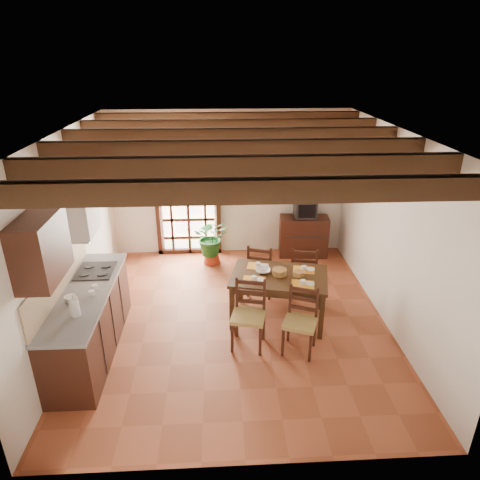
{
  "coord_description": "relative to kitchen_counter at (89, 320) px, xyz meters",
  "views": [
    {
      "loc": [
        -0.22,
        -5.45,
        3.73
      ],
      "look_at": [
        0.1,
        0.4,
        1.15
      ],
      "focal_mm": 32.0,
      "sensor_mm": 36.0,
      "label": 1
    }
  ],
  "objects": [
    {
      "name": "ground_plane",
      "position": [
        1.96,
        0.6,
        -0.47
      ],
      "size": [
        5.0,
        5.0,
        0.0
      ],
      "primitive_type": "plane",
      "color": "brown"
    },
    {
      "name": "room_shell",
      "position": [
        1.96,
        0.6,
        1.34
      ],
      "size": [
        4.52,
        5.02,
        2.81
      ],
      "color": "silver",
      "rests_on": "ground_plane"
    },
    {
      "name": "ceiling_beams",
      "position": [
        1.96,
        0.6,
        2.22
      ],
      "size": [
        4.5,
        4.34,
        0.2
      ],
      "color": "black",
      "rests_on": "room_shell"
    },
    {
      "name": "french_door",
      "position": [
        1.16,
        3.05,
        0.7
      ],
      "size": [
        1.26,
        0.11,
        2.32
      ],
      "color": "white",
      "rests_on": "ground_plane"
    },
    {
      "name": "kitchen_counter",
      "position": [
        0.0,
        0.0,
        0.0
      ],
      "size": [
        0.64,
        2.25,
        1.38
      ],
      "color": "#32170F",
      "rests_on": "ground_plane"
    },
    {
      "name": "upper_cabinet",
      "position": [
        -0.12,
        -0.7,
        1.38
      ],
      "size": [
        0.35,
        0.8,
        0.7
      ],
      "primitive_type": "cube",
      "color": "#32170F",
      "rests_on": "room_shell"
    },
    {
      "name": "range_hood",
      "position": [
        -0.09,
        0.55,
        1.26
      ],
      "size": [
        0.38,
        0.6,
        0.54
      ],
      "color": "white",
      "rests_on": "room_shell"
    },
    {
      "name": "counter_items",
      "position": [
        0.0,
        0.09,
        0.49
      ],
      "size": [
        0.5,
        1.43,
        0.25
      ],
      "color": "black",
      "rests_on": "kitchen_counter"
    },
    {
      "name": "dining_table",
      "position": [
        2.61,
        0.61,
        0.18
      ],
      "size": [
        1.55,
        1.17,
        0.75
      ],
      "rotation": [
        0.0,
        0.0,
        -0.22
      ],
      "color": "#392312",
      "rests_on": "ground_plane"
    },
    {
      "name": "chair_near_left",
      "position": [
        2.12,
        -0.01,
        -0.17
      ],
      "size": [
        0.53,
        0.51,
        0.96
      ],
      "rotation": [
        0.0,
        0.0,
        -0.23
      ],
      "color": "#A18544",
      "rests_on": "ground_plane"
    },
    {
      "name": "chair_near_right",
      "position": [
        2.79,
        -0.16,
        -0.19
      ],
      "size": [
        0.54,
        0.53,
        0.91
      ],
      "rotation": [
        0.0,
        0.0,
        -0.38
      ],
      "color": "#A18544",
      "rests_on": "ground_plane"
    },
    {
      "name": "chair_far_left",
      "position": [
        2.43,
        1.37,
        -0.19
      ],
      "size": [
        0.53,
        0.52,
        0.92
      ],
      "rotation": [
        0.0,
        0.0,
        2.81
      ],
      "color": "#A18544",
      "rests_on": "ground_plane"
    },
    {
      "name": "chair_far_right",
      "position": [
        3.1,
        1.22,
        -0.18
      ],
      "size": [
        0.52,
        0.5,
        0.95
      ],
      "rotation": [
        0.0,
        0.0,
        2.93
      ],
      "color": "#A18544",
      "rests_on": "ground_plane"
    },
    {
      "name": "table_setting",
      "position": [
        2.61,
        0.61,
        0.3
      ],
      "size": [
        1.01,
        0.67,
        0.09
      ],
      "rotation": [
        0.0,
        0.0,
        -0.22
      ],
      "color": "orange",
      "rests_on": "dining_table"
    },
    {
      "name": "table_bowl",
      "position": [
        2.38,
        0.71,
        0.3
      ],
      "size": [
        0.24,
        0.24,
        0.05
      ],
      "primitive_type": "imported",
      "rotation": [
        0.0,
        0.0,
        -0.13
      ],
      "color": "white",
      "rests_on": "dining_table"
    },
    {
      "name": "sideboard",
      "position": [
        3.41,
        2.83,
        -0.08
      ],
      "size": [
        0.97,
        0.5,
        0.8
      ],
      "primitive_type": "cube",
      "rotation": [
        0.0,
        0.0,
        -0.09
      ],
      "color": "#32170F",
      "rests_on": "ground_plane"
    },
    {
      "name": "crt_tv",
      "position": [
        3.41,
        2.82,
        0.51
      ],
      "size": [
        0.41,
        0.38,
        0.35
      ],
      "rotation": [
        0.0,
        0.0,
        -0.0
      ],
      "color": "black",
      "rests_on": "sideboard"
    },
    {
      "name": "fuse_box",
      "position": [
        3.46,
        3.08,
        1.28
      ],
      "size": [
        0.25,
        0.03,
        0.32
      ],
      "primitive_type": "cube",
      "color": "white",
      "rests_on": "room_shell"
    },
    {
      "name": "plant_pot",
      "position": [
        1.6,
        2.55,
        -0.36
      ],
      "size": [
        0.33,
        0.33,
        0.2
      ],
      "primitive_type": "cone",
      "color": "maroon",
      "rests_on": "ground_plane"
    },
    {
      "name": "potted_plant",
      "position": [
        1.6,
        2.55,
        0.1
      ],
      "size": [
        1.84,
        1.62,
        1.88
      ],
      "primitive_type": "imported",
      "rotation": [
        0.0,
        0.0,
        0.11
      ],
      "color": "#144C19",
      "rests_on": "ground_plane"
    },
    {
      "name": "wall_shelf",
      "position": [
        4.1,
        2.2,
        1.04
      ],
      "size": [
        0.2,
        0.42,
        0.2
      ],
      "color": "#32170F",
      "rests_on": "room_shell"
    },
    {
      "name": "shelf_vase",
      "position": [
        4.1,
        2.2,
        1.18
      ],
      "size": [
        0.15,
        0.15,
        0.15
      ],
      "primitive_type": "imported",
      "color": "#B2BFB2",
      "rests_on": "wall_shelf"
    },
    {
      "name": "shelf_flowers",
      "position": [
        4.1,
        2.2,
        1.38
      ],
      "size": [
        0.14,
        0.14,
        0.36
      ],
      "color": "orange",
      "rests_on": "shelf_vase"
    },
    {
      "name": "framed_picture",
      "position": [
        4.18,
        2.2,
        1.58
      ],
      "size": [
        0.03,
        0.32,
        0.32
      ],
      "color": "brown",
      "rests_on": "room_shell"
    },
    {
      "name": "pendant_lamp",
      "position": [
        2.61,
        0.71,
        1.6
      ],
      "size": [
        0.36,
        0.36,
        0.84
      ],
      "color": "black",
      "rests_on": "room_shell"
    }
  ]
}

